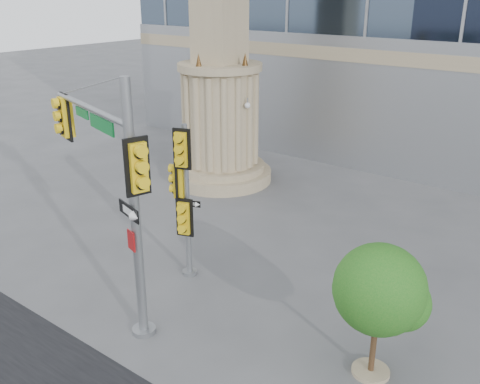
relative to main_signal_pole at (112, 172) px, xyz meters
The scene contains 5 objects.
ground 4.21m from the main_signal_pole, 18.81° to the left, with size 120.00×120.00×0.00m, color #545456.
monument 10.65m from the main_signal_pole, 115.34° to the left, with size 4.40×4.40×16.60m.
main_signal_pole is the anchor object (origin of this frame).
secondary_signal_pole 2.69m from the main_signal_pole, 89.72° to the left, with size 0.86×0.62×4.57m.
street_tree 6.73m from the main_signal_pole, 15.48° to the left, with size 2.00×1.96×3.12m.
Camera 1 is at (8.26, -8.20, 8.02)m, focal length 40.00 mm.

